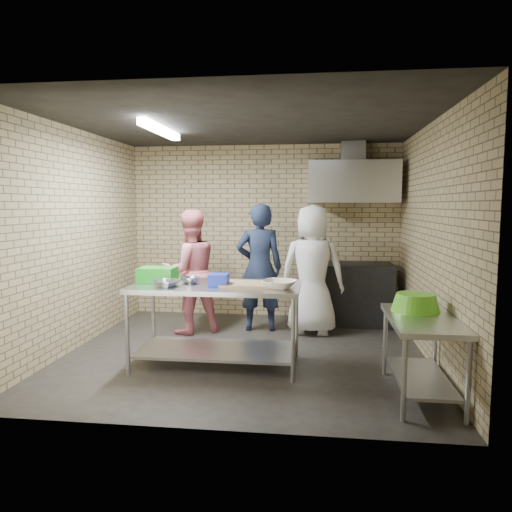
{
  "coord_description": "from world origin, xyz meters",
  "views": [
    {
      "loc": [
        0.82,
        -5.55,
        1.77
      ],
      "look_at": [
        0.1,
        0.2,
        1.15
      ],
      "focal_mm": 33.68,
      "sensor_mm": 36.0,
      "label": 1
    }
  ],
  "objects_px": {
    "side_counter": "(421,357)",
    "green_crate": "(157,274)",
    "green_basin": "(415,302)",
    "bottle_green": "(382,188)",
    "woman_white": "(312,270)",
    "prep_table": "(217,325)",
    "bottle_red": "(355,187)",
    "stove": "(351,293)",
    "man_navy": "(259,267)",
    "woman_pink": "(190,272)",
    "blue_tub": "(219,280)"
  },
  "relations": [
    {
      "from": "side_counter",
      "to": "green_crate",
      "type": "bearing_deg",
      "value": 165.26
    },
    {
      "from": "green_basin",
      "to": "bottle_green",
      "type": "distance_m",
      "value": 2.98
    },
    {
      "from": "side_counter",
      "to": "woman_white",
      "type": "height_order",
      "value": "woman_white"
    },
    {
      "from": "prep_table",
      "to": "bottle_red",
      "type": "bearing_deg",
      "value": 55.36
    },
    {
      "from": "stove",
      "to": "green_crate",
      "type": "xyz_separation_m",
      "value": [
        -2.3,
        -2.03,
        0.54
      ]
    },
    {
      "from": "prep_table",
      "to": "woman_white",
      "type": "distance_m",
      "value": 1.87
    },
    {
      "from": "green_crate",
      "to": "prep_table",
      "type": "bearing_deg",
      "value": -9.73
    },
    {
      "from": "stove",
      "to": "green_basin",
      "type": "relative_size",
      "value": 2.61
    },
    {
      "from": "prep_table",
      "to": "man_navy",
      "type": "bearing_deg",
      "value": 79.71
    },
    {
      "from": "bottle_green",
      "to": "woman_pink",
      "type": "xyz_separation_m",
      "value": [
        -2.7,
        -1.05,
        -1.16
      ]
    },
    {
      "from": "woman_white",
      "to": "side_counter",
      "type": "bearing_deg",
      "value": 119.0
    },
    {
      "from": "blue_tub",
      "to": "woman_pink",
      "type": "height_order",
      "value": "woman_pink"
    },
    {
      "from": "green_crate",
      "to": "green_basin",
      "type": "height_order",
      "value": "green_crate"
    },
    {
      "from": "green_crate",
      "to": "bottle_red",
      "type": "relative_size",
      "value": 2.24
    },
    {
      "from": "bottle_green",
      "to": "blue_tub",
      "type": "bearing_deg",
      "value": -128.79
    },
    {
      "from": "blue_tub",
      "to": "bottle_green",
      "type": "xyz_separation_m",
      "value": [
        2.0,
        2.49,
        1.04
      ]
    },
    {
      "from": "man_navy",
      "to": "prep_table",
      "type": "bearing_deg",
      "value": 70.83
    },
    {
      "from": "green_crate",
      "to": "bottle_green",
      "type": "distance_m",
      "value": 3.71
    },
    {
      "from": "man_navy",
      "to": "woman_pink",
      "type": "bearing_deg",
      "value": 5.68
    },
    {
      "from": "bottle_red",
      "to": "woman_pink",
      "type": "distance_m",
      "value": 2.79
    },
    {
      "from": "green_basin",
      "to": "stove",
      "type": "bearing_deg",
      "value": 99.76
    },
    {
      "from": "side_counter",
      "to": "bottle_red",
      "type": "xyz_separation_m",
      "value": [
        -0.4,
        2.99,
        1.65
      ]
    },
    {
      "from": "stove",
      "to": "bottle_green",
      "type": "height_order",
      "value": "bottle_green"
    },
    {
      "from": "bottle_green",
      "to": "woman_white",
      "type": "height_order",
      "value": "bottle_green"
    },
    {
      "from": "woman_white",
      "to": "green_crate",
      "type": "bearing_deg",
      "value": 41.73
    },
    {
      "from": "blue_tub",
      "to": "green_basin",
      "type": "xyz_separation_m",
      "value": [
        1.98,
        -0.25,
        -0.14
      ]
    },
    {
      "from": "blue_tub",
      "to": "bottle_green",
      "type": "relative_size",
      "value": 1.34
    },
    {
      "from": "blue_tub",
      "to": "side_counter",
      "type": "bearing_deg",
      "value": -14.14
    },
    {
      "from": "woman_pink",
      "to": "bottle_red",
      "type": "bearing_deg",
      "value": 171.62
    },
    {
      "from": "man_navy",
      "to": "woman_white",
      "type": "distance_m",
      "value": 0.74
    },
    {
      "from": "man_navy",
      "to": "woman_pink",
      "type": "height_order",
      "value": "man_navy"
    },
    {
      "from": "prep_table",
      "to": "woman_white",
      "type": "relative_size",
      "value": 1.02
    },
    {
      "from": "woman_pink",
      "to": "bottle_green",
      "type": "bearing_deg",
      "value": 168.32
    },
    {
      "from": "green_crate",
      "to": "woman_pink",
      "type": "distance_m",
      "value": 1.22
    },
    {
      "from": "green_crate",
      "to": "green_basin",
      "type": "bearing_deg",
      "value": -9.84
    },
    {
      "from": "bottle_red",
      "to": "green_crate",
      "type": "bearing_deg",
      "value": -136.02
    },
    {
      "from": "prep_table",
      "to": "side_counter",
      "type": "distance_m",
      "value": 2.14
    },
    {
      "from": "prep_table",
      "to": "green_crate",
      "type": "distance_m",
      "value": 0.89
    },
    {
      "from": "stove",
      "to": "side_counter",
      "type": "bearing_deg",
      "value": -80.71
    },
    {
      "from": "blue_tub",
      "to": "man_navy",
      "type": "distance_m",
      "value": 1.7
    },
    {
      "from": "green_basin",
      "to": "woman_white",
      "type": "xyz_separation_m",
      "value": [
        -1.0,
        1.85,
        0.05
      ]
    },
    {
      "from": "blue_tub",
      "to": "woman_pink",
      "type": "xyz_separation_m",
      "value": [
        -0.7,
        1.44,
        -0.12
      ]
    },
    {
      "from": "green_basin",
      "to": "woman_pink",
      "type": "distance_m",
      "value": 3.17
    },
    {
      "from": "bottle_red",
      "to": "bottle_green",
      "type": "height_order",
      "value": "bottle_red"
    },
    {
      "from": "side_counter",
      "to": "man_navy",
      "type": "distance_m",
      "value": 2.85
    },
    {
      "from": "green_basin",
      "to": "bottle_green",
      "type": "height_order",
      "value": "bottle_green"
    },
    {
      "from": "bottle_red",
      "to": "bottle_green",
      "type": "bearing_deg",
      "value": 0.0
    },
    {
      "from": "prep_table",
      "to": "green_basin",
      "type": "xyz_separation_m",
      "value": [
        2.03,
        -0.35,
        0.38
      ]
    },
    {
      "from": "prep_table",
      "to": "woman_pink",
      "type": "xyz_separation_m",
      "value": [
        -0.65,
        1.34,
        0.4
      ]
    },
    {
      "from": "bottle_red",
      "to": "blue_tub",
      "type": "bearing_deg",
      "value": -122.74
    }
  ]
}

